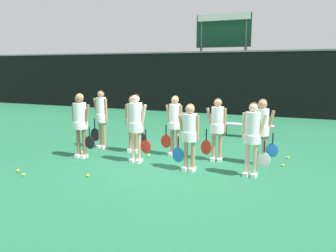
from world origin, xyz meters
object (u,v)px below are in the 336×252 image
Objects in this scene: player_3 at (253,133)px; tennis_ball_9 at (283,165)px; player_6 at (175,121)px; tennis_ball_1 at (18,171)px; tennis_ball_6 at (23,175)px; tennis_ball_0 at (82,152)px; player_1 at (136,122)px; player_4 at (101,115)px; tennis_ball_2 at (149,155)px; player_0 at (80,119)px; tennis_ball_5 at (105,143)px; player_2 at (189,132)px; tennis_ball_4 at (171,144)px; tennis_ball_7 at (288,158)px; scoreboard at (223,38)px; tennis_ball_8 at (254,170)px; tennis_ball_3 at (88,175)px; player_7 at (217,125)px; player_8 at (262,126)px; player_5 at (133,119)px; bench_courtside at (247,126)px.

tennis_ball_9 is at bearing 66.01° from player_3.
tennis_ball_1 is at bearing -125.71° from player_6.
tennis_ball_6 is 6.21m from tennis_ball_9.
tennis_ball_0 is at bearing 88.82° from tennis_ball_6.
tennis_ball_0 is (-1.86, 0.20, -1.02)m from player_1.
tennis_ball_2 is at bearing -5.38° from player_4.
player_0 reaches higher than tennis_ball_5.
tennis_ball_5 is (0.41, 3.18, 0.00)m from tennis_ball_1.
tennis_ball_2 is (-1.42, 0.76, -0.92)m from player_2.
player_2 reaches higher than tennis_ball_5.
tennis_ball_4 is 3.51m from tennis_ball_7.
scoreboard is 80.66× the size of tennis_ball_8.
player_3 is (3.11, -11.13, -3.03)m from scoreboard.
tennis_ball_3 is (-1.19, -2.42, -0.95)m from player_6.
tennis_ball_6 is (-3.81, -2.83, -0.94)m from player_7.
scoreboard reaches higher than tennis_ball_4.
player_0 reaches higher than tennis_ball_7.
tennis_ball_9 is (5.43, 0.79, -0.00)m from tennis_ball_0.
player_8 is (1.53, 1.15, 0.05)m from player_2.
tennis_ball_8 is at bearing -32.76° from player_7.
player_6 is (0.88, -10.10, -3.04)m from scoreboard.
player_8 is 1.11m from tennis_ball_9.
tennis_ball_6 is (-3.39, -1.77, -0.92)m from player_2.
player_5 is 25.14× the size of tennis_ball_8.
player_1 reaches higher than tennis_ball_1.
player_2 reaches higher than tennis_ball_4.
player_5 is 25.40× the size of tennis_ball_9.
player_8 is 24.06× the size of tennis_ball_2.
tennis_ball_1 is 6.44m from tennis_ball_9.
tennis_ball_1 is at bearing -99.09° from scoreboard.
player_4 is at bearing 115.78° from tennis_ball_3.
bench_courtside is 3.42m from player_7.
player_3 is 1.01× the size of player_8.
tennis_ball_0 is 1.00× the size of tennis_ball_4.
tennis_ball_2 is (2.31, 2.36, -0.00)m from tennis_ball_1.
tennis_ball_5 is (-2.01, -0.67, 0.00)m from tennis_ball_4.
player_2 is at bearing -28.31° from tennis_ball_2.
player_2 is 0.97× the size of player_7.
tennis_ball_5 is (-1.34, 2.86, 0.00)m from tennis_ball_3.
player_3 is (4.53, 0.07, -0.06)m from player_0.
player_6 is at bearing 6.88° from player_4.
player_6 reaches higher than player_8.
tennis_ball_5 is (0.02, 1.21, 0.00)m from tennis_ball_0.
player_3 is at bearing -19.91° from player_5.
tennis_ball_5 is at bearing -176.16° from tennis_ball_7.
player_7 is at bearing 44.38° from tennis_ball_3.
player_8 is at bearing 92.45° from player_3.
player_7 is 23.46× the size of tennis_ball_1.
tennis_ball_2 is at bearing 174.19° from tennis_ball_8.
player_5 reaches higher than tennis_ball_1.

